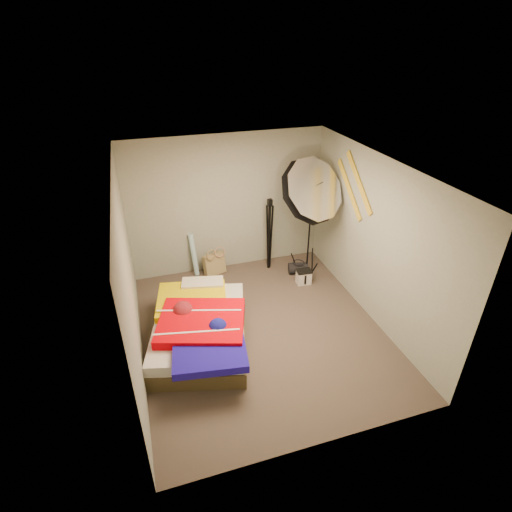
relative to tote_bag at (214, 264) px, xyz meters
name	(u,v)px	position (x,y,z in m)	size (l,w,h in m)	color
floor	(262,330)	(0.33, -1.78, -0.20)	(4.00, 4.00, 0.00)	#4F4239
ceiling	(263,169)	(0.33, -1.78, 2.30)	(4.00, 4.00, 0.00)	silver
wall_back	(227,205)	(0.33, 0.22, 1.05)	(3.50, 3.50, 0.00)	#9AA192
wall_front	(328,361)	(0.33, -3.78, 1.05)	(3.50, 3.50, 0.00)	#9AA192
wall_left	(129,280)	(-1.42, -1.78, 1.05)	(4.00, 4.00, 0.00)	#9AA192
wall_right	(375,241)	(2.08, -1.78, 1.05)	(4.00, 4.00, 0.00)	#9AA192
tote_bag	(214,264)	(0.00, 0.00, 0.00)	(0.40, 0.12, 0.40)	tan
wrapping_roll	(194,255)	(-0.34, 0.12, 0.19)	(0.09, 0.09, 0.79)	#5FBAD1
camera_case	(304,277)	(1.44, -0.79, -0.08)	(0.25, 0.18, 0.25)	silver
duffel_bag	(298,268)	(1.48, -0.45, -0.10)	(0.21, 0.21, 0.35)	black
wall_stripe_upper	(359,182)	(2.06, -1.18, 1.75)	(0.02, 1.10, 0.10)	gold
wall_stripe_lower	(349,189)	(2.06, -0.93, 1.55)	(0.02, 1.10, 0.10)	gold
bed	(200,327)	(-0.58, -1.77, 0.07)	(1.70, 2.19, 0.54)	#4D4024
photo_umbrella	(309,192)	(1.49, -0.68, 1.48)	(1.27, 1.05, 2.35)	black
camera_tripod	(269,230)	(1.03, -0.10, 0.60)	(0.08, 0.08, 1.39)	black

